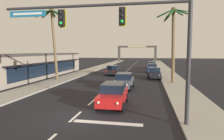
{
  "coord_description": "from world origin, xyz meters",
  "views": [
    {
      "loc": [
        4.42,
        -11.19,
        4.06
      ],
      "look_at": [
        0.85,
        8.0,
        2.2
      ],
      "focal_mm": 31.47,
      "sensor_mm": 36.0,
      "label": 1
    }
  ],
  "objects_px": {
    "traffic_signal_mast": "(125,30)",
    "storefront_strip_left": "(34,65)",
    "sedan_oncoming_far": "(113,70)",
    "sedan_parked_far_kerb": "(152,68)",
    "sedan_lead_at_stop_bar": "(113,94)",
    "town_gateway_arch": "(137,51)",
    "sedan_parked_mid_kerb": "(151,65)",
    "sedan_third_in_queue": "(124,81)",
    "palm_left_second": "(53,30)",
    "sedan_parked_nearest_kerb": "(154,73)",
    "palm_right_second": "(173,30)"
  },
  "relations": [
    {
      "from": "traffic_signal_mast",
      "to": "storefront_strip_left",
      "type": "xyz_separation_m",
      "value": [
        -16.77,
        17.68,
        -3.39
      ]
    },
    {
      "from": "sedan_oncoming_far",
      "to": "sedan_parked_far_kerb",
      "type": "bearing_deg",
      "value": 38.63
    },
    {
      "from": "sedan_lead_at_stop_bar",
      "to": "storefront_strip_left",
      "type": "relative_size",
      "value": 0.18
    },
    {
      "from": "traffic_signal_mast",
      "to": "town_gateway_arch",
      "type": "relative_size",
      "value": 0.72
    },
    {
      "from": "sedan_parked_mid_kerb",
      "to": "town_gateway_arch",
      "type": "relative_size",
      "value": 0.3
    },
    {
      "from": "sedan_parked_mid_kerb",
      "to": "storefront_strip_left",
      "type": "bearing_deg",
      "value": -136.55
    },
    {
      "from": "traffic_signal_mast",
      "to": "town_gateway_arch",
      "type": "distance_m",
      "value": 65.74
    },
    {
      "from": "sedan_third_in_queue",
      "to": "palm_left_second",
      "type": "height_order",
      "value": "palm_left_second"
    },
    {
      "from": "sedan_parked_mid_kerb",
      "to": "town_gateway_arch",
      "type": "xyz_separation_m",
      "value": [
        -5.13,
        30.19,
        3.22
      ]
    },
    {
      "from": "sedan_lead_at_stop_bar",
      "to": "storefront_strip_left",
      "type": "bearing_deg",
      "value": 137.45
    },
    {
      "from": "storefront_strip_left",
      "to": "town_gateway_arch",
      "type": "distance_m",
      "value": 49.92
    },
    {
      "from": "sedan_third_in_queue",
      "to": "sedan_parked_nearest_kerb",
      "type": "bearing_deg",
      "value": 67.92
    },
    {
      "from": "traffic_signal_mast",
      "to": "sedan_third_in_queue",
      "type": "bearing_deg",
      "value": 97.28
    },
    {
      "from": "storefront_strip_left",
      "to": "town_gateway_arch",
      "type": "bearing_deg",
      "value": 74.13
    },
    {
      "from": "palm_right_second",
      "to": "storefront_strip_left",
      "type": "relative_size",
      "value": 0.38
    },
    {
      "from": "sedan_parked_far_kerb",
      "to": "palm_left_second",
      "type": "xyz_separation_m",
      "value": [
        -13.73,
        -12.95,
        6.11
      ]
    },
    {
      "from": "sedan_oncoming_far",
      "to": "town_gateway_arch",
      "type": "bearing_deg",
      "value": 87.93
    },
    {
      "from": "sedan_parked_mid_kerb",
      "to": "sedan_parked_nearest_kerb",
      "type": "bearing_deg",
      "value": -89.42
    },
    {
      "from": "palm_right_second",
      "to": "sedan_oncoming_far",
      "type": "bearing_deg",
      "value": 139.97
    },
    {
      "from": "sedan_oncoming_far",
      "to": "town_gateway_arch",
      "type": "height_order",
      "value": "town_gateway_arch"
    },
    {
      "from": "palm_left_second",
      "to": "town_gateway_arch",
      "type": "relative_size",
      "value": 0.67
    },
    {
      "from": "sedan_lead_at_stop_bar",
      "to": "sedan_third_in_queue",
      "type": "xyz_separation_m",
      "value": [
        -0.07,
        6.94,
        0.0
      ]
    },
    {
      "from": "sedan_oncoming_far",
      "to": "sedan_third_in_queue",
      "type": "bearing_deg",
      "value": -74.03
    },
    {
      "from": "palm_right_second",
      "to": "town_gateway_arch",
      "type": "xyz_separation_m",
      "value": [
        -7.38,
        50.98,
        -2.58
      ]
    },
    {
      "from": "sedan_parked_mid_kerb",
      "to": "sedan_parked_far_kerb",
      "type": "distance_m",
      "value": 7.88
    },
    {
      "from": "sedan_oncoming_far",
      "to": "palm_right_second",
      "type": "xyz_separation_m",
      "value": [
        8.96,
        -7.52,
        5.8
      ]
    },
    {
      "from": "sedan_parked_nearest_kerb",
      "to": "sedan_parked_far_kerb",
      "type": "relative_size",
      "value": 1.0
    },
    {
      "from": "sedan_lead_at_stop_bar",
      "to": "sedan_parked_far_kerb",
      "type": "distance_m",
      "value": 24.36
    },
    {
      "from": "sedan_parked_mid_kerb",
      "to": "sedan_parked_far_kerb",
      "type": "xyz_separation_m",
      "value": [
        0.04,
        -7.88,
        0.0
      ]
    },
    {
      "from": "sedan_oncoming_far",
      "to": "storefront_strip_left",
      "type": "bearing_deg",
      "value": -159.48
    },
    {
      "from": "storefront_strip_left",
      "to": "palm_left_second",
      "type": "bearing_deg",
      "value": -31.07
    },
    {
      "from": "storefront_strip_left",
      "to": "traffic_signal_mast",
      "type": "bearing_deg",
      "value": -46.52
    },
    {
      "from": "sedan_lead_at_stop_bar",
      "to": "sedan_parked_far_kerb",
      "type": "relative_size",
      "value": 1.0
    },
    {
      "from": "palm_left_second",
      "to": "storefront_strip_left",
      "type": "height_order",
      "value": "palm_left_second"
    },
    {
      "from": "sedan_lead_at_stop_bar",
      "to": "sedan_oncoming_far",
      "type": "distance_m",
      "value": 19.06
    },
    {
      "from": "traffic_signal_mast",
      "to": "sedan_parked_mid_kerb",
      "type": "relative_size",
      "value": 2.38
    },
    {
      "from": "traffic_signal_mast",
      "to": "sedan_oncoming_far",
      "type": "xyz_separation_m",
      "value": [
        -4.71,
        22.2,
        -4.39
      ]
    },
    {
      "from": "traffic_signal_mast",
      "to": "sedan_parked_nearest_kerb",
      "type": "xyz_separation_m",
      "value": [
        2.16,
        18.98,
        -4.39
      ]
    },
    {
      "from": "traffic_signal_mast",
      "to": "sedan_parked_far_kerb",
      "type": "relative_size",
      "value": 2.39
    },
    {
      "from": "palm_right_second",
      "to": "storefront_strip_left",
      "type": "xyz_separation_m",
      "value": [
        -21.02,
        3.01,
        -4.8
      ]
    },
    {
      "from": "traffic_signal_mast",
      "to": "storefront_strip_left",
      "type": "bearing_deg",
      "value": 133.48
    },
    {
      "from": "storefront_strip_left",
      "to": "sedan_parked_far_kerb",
      "type": "bearing_deg",
      "value": 27.77
    },
    {
      "from": "storefront_strip_left",
      "to": "town_gateway_arch",
      "type": "relative_size",
      "value": 1.69
    },
    {
      "from": "sedan_third_in_queue",
      "to": "sedan_parked_far_kerb",
      "type": "relative_size",
      "value": 1.01
    },
    {
      "from": "sedan_oncoming_far",
      "to": "sedan_parked_mid_kerb",
      "type": "distance_m",
      "value": 14.86
    },
    {
      "from": "traffic_signal_mast",
      "to": "palm_right_second",
      "type": "relative_size",
      "value": 1.13
    },
    {
      "from": "traffic_signal_mast",
      "to": "sedan_lead_at_stop_bar",
      "type": "distance_m",
      "value": 5.72
    },
    {
      "from": "palm_left_second",
      "to": "palm_right_second",
      "type": "relative_size",
      "value": 1.05
    },
    {
      "from": "sedan_third_in_queue",
      "to": "palm_right_second",
      "type": "xyz_separation_m",
      "value": [
        5.58,
        4.29,
        5.8
      ]
    },
    {
      "from": "sedan_parked_mid_kerb",
      "to": "palm_left_second",
      "type": "distance_m",
      "value": 25.67
    }
  ]
}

